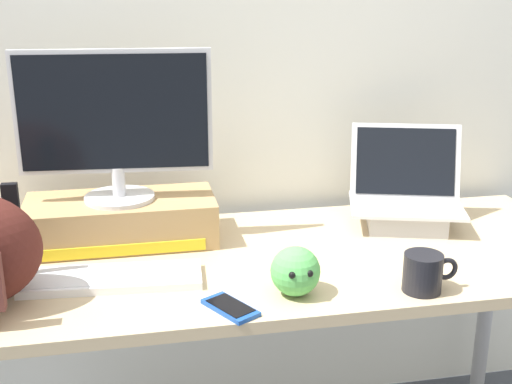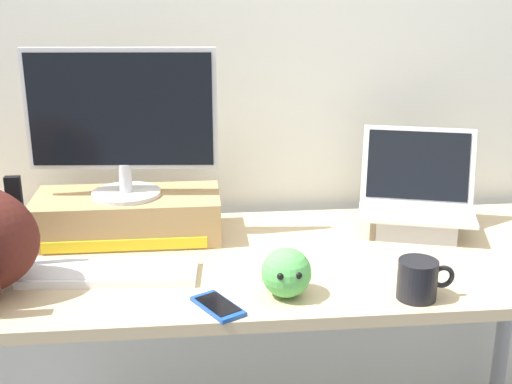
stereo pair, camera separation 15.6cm
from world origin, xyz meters
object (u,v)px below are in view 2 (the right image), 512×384
object	(u,v)px
toner_box_yellow	(128,216)
cell_phone	(218,306)
desktop_monitor	(122,120)
plush_toy	(286,273)
open_laptop	(416,211)
coffee_mug	(418,279)
external_keyboard	(110,272)

from	to	relation	value
toner_box_yellow	cell_phone	bearing A→B (deg)	-62.80
desktop_monitor	cell_phone	distance (m)	0.61
desktop_monitor	plush_toy	bearing A→B (deg)	-40.85
desktop_monitor	open_laptop	world-z (taller)	desktop_monitor
open_laptop	cell_phone	xyz separation A→B (m)	(-0.59, -0.43, -0.05)
coffee_mug	cell_phone	xyz separation A→B (m)	(-0.46, -0.01, -0.04)
desktop_monitor	open_laptop	xyz separation A→B (m)	(0.83, -0.03, -0.28)
toner_box_yellow	desktop_monitor	world-z (taller)	desktop_monitor
plush_toy	coffee_mug	bearing A→B (deg)	-7.83
toner_box_yellow	external_keyboard	world-z (taller)	toner_box_yellow
coffee_mug	cell_phone	distance (m)	0.46
cell_phone	desktop_monitor	bearing A→B (deg)	87.05
desktop_monitor	cell_phone	bearing A→B (deg)	-57.72
desktop_monitor	coffee_mug	bearing A→B (deg)	-27.81
desktop_monitor	cell_phone	world-z (taller)	desktop_monitor
open_laptop	coffee_mug	size ratio (longest dim) A/B	2.81
toner_box_yellow	coffee_mug	distance (m)	0.83
toner_box_yellow	desktop_monitor	distance (m)	0.28
toner_box_yellow	cell_phone	xyz separation A→B (m)	(0.23, -0.45, -0.06)
open_laptop	external_keyboard	bearing A→B (deg)	-148.22
coffee_mug	cell_phone	bearing A→B (deg)	-179.23
toner_box_yellow	coffee_mug	bearing A→B (deg)	-32.89
toner_box_yellow	cell_phone	distance (m)	0.51
open_laptop	plush_toy	size ratio (longest dim) A/B	3.22
toner_box_yellow	plush_toy	world-z (taller)	toner_box_yellow
external_keyboard	cell_phone	xyz separation A→B (m)	(0.26, -0.19, -0.01)
toner_box_yellow	coffee_mug	xyz separation A→B (m)	(0.69, -0.45, -0.01)
coffee_mug	open_laptop	bearing A→B (deg)	72.49
desktop_monitor	external_keyboard	world-z (taller)	desktop_monitor
toner_box_yellow	desktop_monitor	bearing A→B (deg)	-96.89
coffee_mug	cell_phone	world-z (taller)	coffee_mug
external_keyboard	plush_toy	xyz separation A→B (m)	(0.42, -0.14, 0.05)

